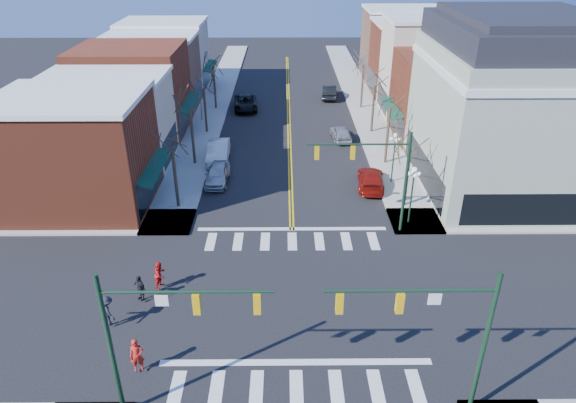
{
  "coord_description": "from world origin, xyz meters",
  "views": [
    {
      "loc": [
        -0.51,
        -22.66,
        18.24
      ],
      "look_at": [
        -0.28,
        6.57,
        2.8
      ],
      "focal_mm": 32.0,
      "sensor_mm": 36.0,
      "label": 1
    }
  ],
  "objects_px": {
    "pedestrian_red_a": "(137,355)",
    "pedestrian_dark_b": "(108,311)",
    "victorian_corner": "(511,106)",
    "lamppost_corner": "(413,186)",
    "pedestrian_dark_a": "(140,288)",
    "lamppost_midblock": "(394,149)",
    "car_right_far": "(329,92)",
    "car_right_near": "(371,179)",
    "car_left_near": "(217,174)",
    "pedestrian_red_b": "(160,275)",
    "car_left_far": "(246,103)",
    "car_left_mid": "(218,152)",
    "car_right_mid": "(341,133)"
  },
  "relations": [
    {
      "from": "pedestrian_dark_a",
      "to": "car_right_mid",
      "type": "bearing_deg",
      "value": 100.08
    },
    {
      "from": "car_left_mid",
      "to": "pedestrian_red_a",
      "type": "distance_m",
      "value": 24.96
    },
    {
      "from": "car_left_near",
      "to": "car_left_far",
      "type": "height_order",
      "value": "car_left_far"
    },
    {
      "from": "car_right_mid",
      "to": "victorian_corner",
      "type": "bearing_deg",
      "value": 131.88
    },
    {
      "from": "pedestrian_dark_b",
      "to": "victorian_corner",
      "type": "bearing_deg",
      "value": -99.51
    },
    {
      "from": "lamppost_corner",
      "to": "pedestrian_dark_a",
      "type": "height_order",
      "value": "lamppost_corner"
    },
    {
      "from": "car_right_far",
      "to": "car_left_near",
      "type": "bearing_deg",
      "value": 69.81
    },
    {
      "from": "car_left_near",
      "to": "pedestrian_dark_a",
      "type": "relative_size",
      "value": 2.84
    },
    {
      "from": "car_right_near",
      "to": "pedestrian_red_b",
      "type": "distance_m",
      "value": 19.19
    },
    {
      "from": "victorian_corner",
      "to": "pedestrian_red_a",
      "type": "height_order",
      "value": "victorian_corner"
    },
    {
      "from": "pedestrian_dark_a",
      "to": "car_left_near",
      "type": "bearing_deg",
      "value": 119.27
    },
    {
      "from": "pedestrian_red_b",
      "to": "car_right_far",
      "type": "bearing_deg",
      "value": 0.97
    },
    {
      "from": "pedestrian_dark_a",
      "to": "pedestrian_dark_b",
      "type": "distance_m",
      "value": 2.32
    },
    {
      "from": "car_left_near",
      "to": "pedestrian_dark_b",
      "type": "height_order",
      "value": "pedestrian_dark_b"
    },
    {
      "from": "pedestrian_red_b",
      "to": "pedestrian_dark_b",
      "type": "height_order",
      "value": "pedestrian_dark_b"
    },
    {
      "from": "car_right_near",
      "to": "pedestrian_dark_b",
      "type": "xyz_separation_m",
      "value": [
        -15.99,
        -16.29,
        0.3
      ]
    },
    {
      "from": "lamppost_midblock",
      "to": "car_right_far",
      "type": "relative_size",
      "value": 0.9
    },
    {
      "from": "car_left_mid",
      "to": "pedestrian_red_b",
      "type": "relative_size",
      "value": 3.1
    },
    {
      "from": "pedestrian_dark_a",
      "to": "lamppost_corner",
      "type": "bearing_deg",
      "value": 65.47
    },
    {
      "from": "car_right_far",
      "to": "pedestrian_dark_b",
      "type": "distance_m",
      "value": 43.72
    },
    {
      "from": "pedestrian_dark_b",
      "to": "pedestrian_red_b",
      "type": "bearing_deg",
      "value": -74.39
    },
    {
      "from": "car_right_far",
      "to": "pedestrian_dark_b",
      "type": "relative_size",
      "value": 2.79
    },
    {
      "from": "lamppost_midblock",
      "to": "pedestrian_dark_b",
      "type": "height_order",
      "value": "lamppost_midblock"
    },
    {
      "from": "car_left_mid",
      "to": "pedestrian_red_b",
      "type": "bearing_deg",
      "value": -95.53
    },
    {
      "from": "car_left_mid",
      "to": "pedestrian_red_b",
      "type": "height_order",
      "value": "pedestrian_red_b"
    },
    {
      "from": "pedestrian_dark_b",
      "to": "lamppost_corner",
      "type": "bearing_deg",
      "value": -101.29
    },
    {
      "from": "pedestrian_dark_b",
      "to": "pedestrian_dark_a",
      "type": "bearing_deg",
      "value": -70.69
    },
    {
      "from": "car_left_mid",
      "to": "pedestrian_dark_a",
      "type": "relative_size",
      "value": 3.35
    },
    {
      "from": "victorian_corner",
      "to": "pedestrian_red_a",
      "type": "xyz_separation_m",
      "value": [
        -23.8,
        -19.64,
        -5.63
      ]
    },
    {
      "from": "car_right_mid",
      "to": "car_right_near",
      "type": "bearing_deg",
      "value": 91.46
    },
    {
      "from": "car_left_mid",
      "to": "car_right_far",
      "type": "relative_size",
      "value": 1.08
    },
    {
      "from": "lamppost_corner",
      "to": "pedestrian_red_b",
      "type": "distance_m",
      "value": 17.51
    },
    {
      "from": "lamppost_corner",
      "to": "lamppost_midblock",
      "type": "height_order",
      "value": "same"
    },
    {
      "from": "lamppost_midblock",
      "to": "car_right_far",
      "type": "xyz_separation_m",
      "value": [
        -3.16,
        24.22,
        -2.17
      ]
    },
    {
      "from": "lamppost_corner",
      "to": "car_right_far",
      "type": "xyz_separation_m",
      "value": [
        -3.16,
        30.72,
        -2.17
      ]
    },
    {
      "from": "car_left_far",
      "to": "pedestrian_red_a",
      "type": "height_order",
      "value": "pedestrian_red_a"
    },
    {
      "from": "lamppost_corner",
      "to": "car_left_near",
      "type": "relative_size",
      "value": 0.98
    },
    {
      "from": "car_left_far",
      "to": "pedestrian_dark_a",
      "type": "distance_m",
      "value": 34.89
    },
    {
      "from": "victorian_corner",
      "to": "pedestrian_dark_a",
      "type": "bearing_deg",
      "value": -149.95
    },
    {
      "from": "car_left_near",
      "to": "car_right_near",
      "type": "relative_size",
      "value": 0.9
    },
    {
      "from": "lamppost_corner",
      "to": "pedestrian_red_a",
      "type": "bearing_deg",
      "value": -138.65
    },
    {
      "from": "pedestrian_red_a",
      "to": "lamppost_midblock",
      "type": "bearing_deg",
      "value": 41.13
    },
    {
      "from": "lamppost_corner",
      "to": "car_right_near",
      "type": "xyz_separation_m",
      "value": [
        -1.8,
        5.82,
        -2.25
      ]
    },
    {
      "from": "pedestrian_red_a",
      "to": "pedestrian_dark_b",
      "type": "bearing_deg",
      "value": 114.54
    },
    {
      "from": "car_right_mid",
      "to": "pedestrian_red_b",
      "type": "height_order",
      "value": "pedestrian_red_b"
    },
    {
      "from": "car_left_near",
      "to": "pedestrian_red_b",
      "type": "relative_size",
      "value": 2.63
    },
    {
      "from": "car_right_mid",
      "to": "lamppost_corner",
      "type": "bearing_deg",
      "value": 95.05
    },
    {
      "from": "car_left_far",
      "to": "pedestrian_dark_a",
      "type": "xyz_separation_m",
      "value": [
        -3.53,
        -34.71,
        0.16
      ]
    },
    {
      "from": "car_left_mid",
      "to": "lamppost_corner",
      "type": "bearing_deg",
      "value": -39.67
    },
    {
      "from": "victorian_corner",
      "to": "pedestrian_red_b",
      "type": "relative_size",
      "value": 8.5
    }
  ]
}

